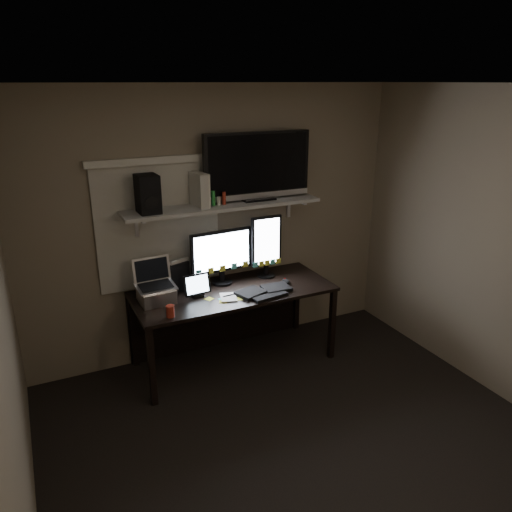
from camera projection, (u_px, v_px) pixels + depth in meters
floor at (314, 457)px, 3.53m from camera, size 3.60×3.60×0.00m
ceiling at (332, 83)px, 2.70m from camera, size 3.60×3.60×0.00m
back_wall at (217, 224)px, 4.64m from camera, size 3.60×0.00×3.60m
left_wall at (2, 361)px, 2.38m from camera, size 0.00×3.60×3.60m
window_blinds at (159, 226)px, 4.39m from camera, size 1.10×0.02×1.10m
desk at (229, 303)px, 4.66m from camera, size 1.80×0.75×0.73m
wall_shelf at (223, 206)px, 4.42m from camera, size 1.80×0.35×0.03m
monitor_landscape at (221, 257)px, 4.56m from camera, size 0.60×0.10×0.52m
monitor_portrait at (266, 246)px, 4.71m from camera, size 0.30×0.06×0.61m
keyboard at (264, 291)px, 4.45m from camera, size 0.53×0.27×0.03m
mouse at (286, 281)px, 4.64m from camera, size 0.08×0.11×0.04m
notepad at (228, 297)px, 4.33m from camera, size 0.18×0.22×0.01m
tablet at (197, 285)px, 4.33m from camera, size 0.25×0.12×0.21m
file_sorter at (177, 275)px, 4.46m from camera, size 0.23×0.16×0.27m
laptop at (156, 283)px, 4.18m from camera, size 0.34×0.28×0.36m
cup at (170, 311)px, 3.97m from camera, size 0.09×0.09×0.10m
sticky_notes at (224, 298)px, 4.33m from camera, size 0.31×0.24×0.00m
tv at (257, 166)px, 4.48m from camera, size 1.02×0.19×0.61m
game_console at (200, 190)px, 4.30m from camera, size 0.11×0.25×0.29m
speaker at (148, 194)px, 4.08m from camera, size 0.18×0.22×0.32m
bottles at (213, 199)px, 4.33m from camera, size 0.21×0.09×0.13m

